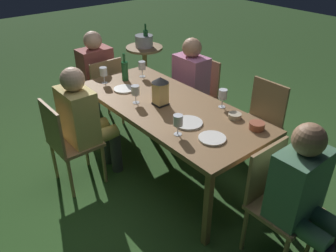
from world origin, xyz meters
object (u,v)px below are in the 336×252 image
at_px(chair_side_right_b, 68,141).
at_px(ice_bucket, 144,40).
at_px(wine_glass_c, 223,95).
at_px(green_bottle_on_table, 125,70).
at_px(chair_head_near, 276,198).
at_px(wine_glass_e, 142,66).
at_px(wine_glass_a, 104,72).
at_px(wine_glass_b, 178,121).
at_px(chair_side_left_a, 259,121).
at_px(plate_c, 124,89).
at_px(plate_b, 188,123).
at_px(person_in_mustard, 85,119).
at_px(person_in_pink, 186,85).
at_px(chair_head_far, 103,89).
at_px(lantern_centerpiece, 160,90).
at_px(wine_glass_d, 135,91).
at_px(bowl_olives, 235,116).
at_px(dining_table, 168,110).
at_px(plate_a, 212,138).
at_px(bowl_bread, 257,126).
at_px(side_table, 145,60).
at_px(person_in_green, 305,196).
at_px(person_in_rust, 94,73).
at_px(chair_side_left_b, 199,92).

bearing_deg(chair_side_right_b, ice_bucket, -52.81).
bearing_deg(wine_glass_c, green_bottle_on_table, 16.99).
bearing_deg(chair_head_near, wine_glass_e, -6.30).
bearing_deg(wine_glass_a, wine_glass_b, 176.55).
xyz_separation_m(chair_side_left_a, plate_c, (0.96, 0.95, 0.28)).
bearing_deg(plate_b, person_in_mustard, 33.24).
height_order(person_in_pink, ice_bucket, person_in_pink).
xyz_separation_m(chair_head_far, lantern_centerpiece, (-1.17, 0.05, 0.42)).
bearing_deg(plate_b, chair_side_left_a, -93.78).
height_order(chair_side_right_b, plate_b, chair_side_right_b).
relative_size(wine_glass_a, ice_bucket, 0.49).
xyz_separation_m(wine_glass_d, bowl_olives, (-0.77, -0.48, -0.09)).
bearing_deg(dining_table, plate_b, 166.09).
bearing_deg(plate_a, wine_glass_e, -13.33).
bearing_deg(bowl_bread, plate_c, 17.04).
bearing_deg(wine_glass_b, wine_glass_a, -3.45).
bearing_deg(person_in_mustard, chair_side_left_a, -121.09).
height_order(wine_glass_a, wine_glass_e, same).
height_order(chair_head_far, side_table, chair_head_far).
bearing_deg(plate_c, wine_glass_e, -64.33).
xyz_separation_m(person_in_green, ice_bucket, (3.30, -1.10, 0.08)).
distance_m(chair_head_near, person_in_rust, 2.63).
distance_m(plate_b, ice_bucket, 2.56).
bearing_deg(person_in_green, bowl_bread, -23.48).
bearing_deg(person_in_rust, wine_glass_e, -163.64).
bearing_deg(bowl_olives, chair_head_near, 157.52).
xyz_separation_m(plate_c, bowl_olives, (-1.08, -0.40, 0.02)).
bearing_deg(wine_glass_c, person_in_pink, -19.80).
relative_size(chair_head_far, wine_glass_c, 5.15).
height_order(chair_head_near, side_table, chair_head_near).
height_order(green_bottle_on_table, plate_b, green_bottle_on_table).
xyz_separation_m(person_in_mustard, plate_b, (-0.81, -0.53, 0.13)).
bearing_deg(lantern_centerpiece, plate_b, 174.40).
xyz_separation_m(green_bottle_on_table, wine_glass_a, (0.07, 0.21, 0.01)).
xyz_separation_m(green_bottle_on_table, wine_glass_d, (-0.51, 0.22, 0.01)).
height_order(chair_side_right_b, side_table, chair_side_right_b).
height_order(lantern_centerpiece, wine_glass_e, lantern_centerpiece).
xyz_separation_m(green_bottle_on_table, wine_glass_b, (-1.17, 0.28, 0.01)).
bearing_deg(chair_side_left_a, dining_table, 62.03).
distance_m(chair_side_left_b, side_table, 1.48).
height_order(wine_glass_d, bowl_bread, wine_glass_d).
relative_size(wine_glass_b, plate_b, 0.71).
relative_size(dining_table, lantern_centerpiece, 7.28).
height_order(chair_side_right_b, chair_side_left_b, same).
bearing_deg(person_in_rust, chair_side_right_b, 140.00).
distance_m(person_in_green, wine_glass_a, 2.23).
relative_size(chair_head_far, chair_side_left_b, 1.00).
xyz_separation_m(wine_glass_d, plate_a, (-0.88, -0.09, -0.11)).
bearing_deg(bowl_olives, chair_side_left_a, -77.60).
xyz_separation_m(chair_head_near, person_in_rust, (2.62, 0.00, 0.15)).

